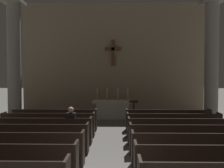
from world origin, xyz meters
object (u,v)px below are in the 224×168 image
at_px(pew_left_row_7, 55,119).
at_px(pew_right_row_3, 200,149).
at_px(pew_right_row_6, 173,125).
at_px(pew_left_row_6, 48,124).
at_px(candlestick_inner_right, 118,96).
at_px(pew_right_row_2, 216,164).
at_px(lectern, 134,112).
at_px(lone_worshipper, 71,124).
at_px(pew_left_row_5, 40,130).
at_px(altar, 112,109).
at_px(candlestick_inner_left, 107,96).
at_px(candlestick_outer_left, 97,96).
at_px(pew_right_row_4, 189,139).
at_px(column_right_second, 212,63).
at_px(pew_left_row_3, 16,148).
at_px(pew_right_row_7, 168,120).
at_px(pew_left_row_4, 30,138).
at_px(candlestick_outer_right, 128,96).
at_px(column_left_second, 14,63).
at_px(pew_right_row_5, 180,131).

xyz_separation_m(pew_left_row_7, pew_right_row_3, (4.94, -4.43, 0.00)).
bearing_deg(pew_left_row_7, pew_right_row_6, -12.63).
bearing_deg(pew_left_row_6, candlestick_inner_right, 56.02).
xyz_separation_m(pew_left_row_7, pew_right_row_2, (4.94, -5.54, 0.00)).
height_order(lectern, lone_worshipper, lone_worshipper).
xyz_separation_m(pew_left_row_5, altar, (2.47, 5.22, 0.06)).
relative_size(candlestick_inner_left, lone_worshipper, 0.52).
height_order(pew_left_row_7, candlestick_outer_left, candlestick_outer_left).
relative_size(pew_left_row_5, altar, 1.67).
relative_size(pew_right_row_4, column_right_second, 0.59).
bearing_deg(pew_right_row_3, pew_left_row_3, 180.00).
height_order(pew_left_row_6, pew_right_row_7, same).
bearing_deg(lone_worshipper, pew_left_row_3, -116.09).
bearing_deg(candlestick_inner_right, pew_right_row_4, -71.06).
relative_size(pew_left_row_4, pew_right_row_7, 1.00).
distance_m(pew_left_row_4, candlestick_outer_right, 7.19).
distance_m(pew_left_row_5, column_left_second, 5.66).
xyz_separation_m(pew_left_row_5, pew_right_row_3, (4.94, -2.22, 0.00)).
xyz_separation_m(pew_left_row_5, pew_right_row_7, (4.94, 2.22, 0.00)).
relative_size(column_left_second, candlestick_inner_right, 9.06).
bearing_deg(candlestick_inner_right, pew_right_row_6, -62.16).
bearing_deg(altar, pew_left_row_5, -115.34).
bearing_deg(lone_worshipper, pew_right_row_2, -41.19).
bearing_deg(candlestick_outer_right, pew_right_row_3, -77.69).
bearing_deg(column_left_second, lone_worshipper, -49.03).
distance_m(pew_left_row_4, pew_right_row_2, 5.42).
relative_size(pew_left_row_3, pew_left_row_5, 1.00).
distance_m(pew_right_row_7, column_right_second, 4.22).
distance_m(pew_right_row_4, pew_right_row_6, 2.22).
bearing_deg(lectern, pew_right_row_2, -79.41).
xyz_separation_m(pew_left_row_7, pew_right_row_4, (4.94, -3.32, 0.00)).
height_order(pew_right_row_2, pew_right_row_4, same).
xyz_separation_m(candlestick_outer_left, candlestick_inner_left, (0.55, 0.00, 0.00)).
relative_size(pew_left_row_3, pew_left_row_6, 1.00).
bearing_deg(pew_right_row_2, pew_right_row_4, 90.00).
bearing_deg(pew_left_row_5, candlestick_inner_left, 67.41).
bearing_deg(pew_left_row_3, pew_right_row_4, 12.63).
distance_m(pew_left_row_6, candlestick_outer_right, 5.34).
bearing_deg(lone_worshipper, pew_right_row_5, -0.58).
relative_size(pew_left_row_3, pew_right_row_3, 1.00).
bearing_deg(pew_right_row_4, pew_left_row_4, 180.00).
distance_m(pew_right_row_3, altar, 7.84).
distance_m(pew_left_row_5, lone_worshipper, 1.13).
bearing_deg(pew_right_row_7, pew_left_row_6, -167.37).
bearing_deg(candlestick_outer_left, pew_right_row_6, -51.08).
bearing_deg(pew_right_row_3, lone_worshipper, 149.59).
xyz_separation_m(column_right_second, candlestick_inner_right, (-4.79, 0.90, -1.81)).
bearing_deg(lone_worshipper, candlestick_outer_right, 66.83).
bearing_deg(lectern, column_left_second, 177.25).
relative_size(pew_right_row_2, candlestick_inner_left, 5.31).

